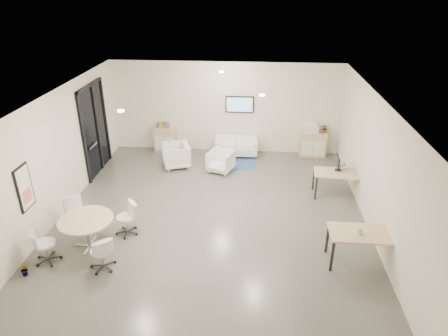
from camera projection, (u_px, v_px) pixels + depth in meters
name	position (u px, v px, depth m)	size (l,w,h in m)	color
room_shell	(211.00, 162.00, 9.92)	(9.60, 10.60, 4.80)	#5A5852
glass_door	(95.00, 127.00, 12.51)	(0.09, 1.90, 2.85)	black
artwork	(24.00, 188.00, 8.80)	(0.05, 0.54, 1.04)	black
wall_tv	(240.00, 104.00, 13.83)	(0.98, 0.06, 0.58)	black
ceiling_spots	(206.00, 90.00, 10.00)	(3.14, 4.14, 0.03)	#FFEAC6
sideboard_left	(165.00, 139.00, 14.42)	(0.78, 0.41, 0.88)	#D3B37F
sideboard_right	(313.00, 144.00, 14.02)	(0.89, 0.43, 0.89)	#D3B37F
books	(163.00, 125.00, 14.19)	(0.45, 0.14, 0.22)	red
printer	(311.00, 128.00, 13.77)	(0.48, 0.40, 0.33)	white
loveseat	(236.00, 147.00, 14.16)	(1.51, 0.80, 0.55)	white
blue_rug	(233.00, 164.00, 13.53)	(1.49, 0.99, 0.01)	#2D498A
armchair_left	(176.00, 154.00, 13.23)	(0.84, 0.79, 0.87)	white
armchair_right	(221.00, 160.00, 12.91)	(0.75, 0.70, 0.77)	white
desk_rear	(339.00, 175.00, 11.37)	(1.44, 0.81, 0.72)	#D3B37F
desk_front	(365.00, 236.00, 8.58)	(1.54, 0.77, 0.80)	#D3B37F
monitor	(338.00, 163.00, 11.37)	(0.20, 0.50, 0.44)	black
round_table	(86.00, 222.00, 9.14)	(1.24, 1.24, 0.76)	#D3B37F
meeting_chairs	(88.00, 232.00, 9.26)	(2.26, 2.26, 0.82)	white
plant_cabinet	(325.00, 129.00, 13.73)	(0.28, 0.31, 0.24)	#3F7F3F
plant_floor	(26.00, 273.00, 8.48)	(0.17, 0.32, 0.14)	#3F7F3F
cup	(361.00, 232.00, 8.47)	(0.11, 0.09, 0.11)	white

